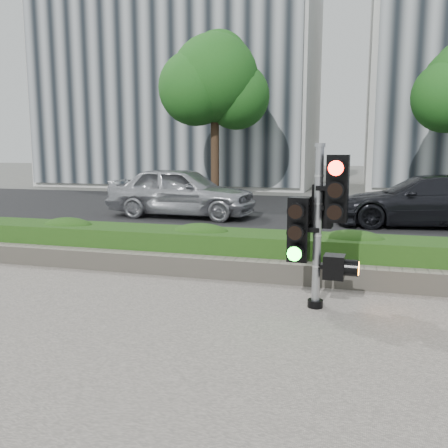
% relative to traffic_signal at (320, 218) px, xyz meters
% --- Properties ---
extents(ground, '(120.00, 120.00, 0.00)m').
position_rel_traffic_signal_xyz_m(ground, '(-1.07, -0.81, -1.27)').
color(ground, '#51514C').
rests_on(ground, ground).
extents(sidewalk, '(16.00, 11.00, 0.03)m').
position_rel_traffic_signal_xyz_m(sidewalk, '(-1.07, -3.31, -1.25)').
color(sidewalk, '#9E9389').
rests_on(sidewalk, ground).
extents(road, '(60.00, 13.00, 0.02)m').
position_rel_traffic_signal_xyz_m(road, '(-1.07, 9.19, -1.26)').
color(road, black).
rests_on(road, ground).
extents(curb, '(60.00, 0.25, 0.12)m').
position_rel_traffic_signal_xyz_m(curb, '(-1.07, 2.34, -1.21)').
color(curb, gray).
rests_on(curb, ground).
extents(stone_wall, '(12.00, 0.32, 0.34)m').
position_rel_traffic_signal_xyz_m(stone_wall, '(-1.07, 1.09, -1.07)').
color(stone_wall, gray).
rests_on(stone_wall, sidewalk).
extents(hedge, '(12.00, 1.00, 0.68)m').
position_rel_traffic_signal_xyz_m(hedge, '(-1.07, 1.74, -0.90)').
color(hedge, '#447825').
rests_on(hedge, sidewalk).
extents(building_left, '(16.00, 9.00, 15.00)m').
position_rel_traffic_signal_xyz_m(building_left, '(-10.07, 22.19, 6.23)').
color(building_left, '#B7B7B2').
rests_on(building_left, ground).
extents(tree_left, '(4.61, 4.03, 7.34)m').
position_rel_traffic_signal_xyz_m(tree_left, '(-5.59, 13.75, 3.78)').
color(tree_left, black).
rests_on(tree_left, ground).
extents(traffic_signal, '(0.78, 0.58, 2.24)m').
position_rel_traffic_signal_xyz_m(traffic_signal, '(0.00, 0.00, 0.00)').
color(traffic_signal, black).
rests_on(traffic_signal, sidewalk).
extents(car_silver, '(4.83, 2.06, 1.63)m').
position_rel_traffic_signal_xyz_m(car_silver, '(-4.97, 7.91, -0.43)').
color(car_silver, '#AEAFB5').
rests_on(car_silver, road).
extents(car_dark, '(5.20, 2.55, 1.45)m').
position_rel_traffic_signal_xyz_m(car_dark, '(2.35, 7.95, -0.52)').
color(car_dark, black).
rests_on(car_dark, road).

